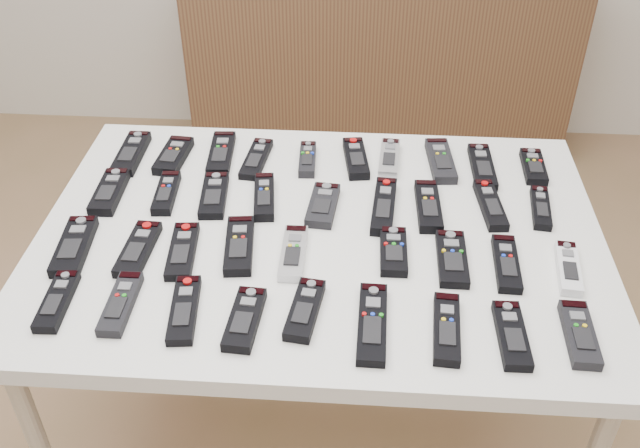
# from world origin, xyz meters

# --- Properties ---
(table) EXTENTS (1.25, 0.88, 0.78)m
(table) POSITION_xyz_m (0.11, 0.13, 0.72)
(table) COLOR white
(table) RESTS_ON ground
(sideboard) EXTENTS (1.66, 0.55, 0.81)m
(sideboard) POSITION_xyz_m (0.26, 1.78, 0.41)
(sideboard) COLOR #492D1D
(sideboard) RESTS_ON ground
(remote_0) EXTENTS (0.06, 0.19, 0.02)m
(remote_0) POSITION_xyz_m (-0.39, 0.41, 0.79)
(remote_0) COLOR black
(remote_0) RESTS_ON table
(remote_1) EXTENTS (0.07, 0.16, 0.02)m
(remote_1) POSITION_xyz_m (-0.28, 0.40, 0.79)
(remote_1) COLOR black
(remote_1) RESTS_ON table
(remote_2) EXTENTS (0.07, 0.19, 0.02)m
(remote_2) POSITION_xyz_m (-0.16, 0.43, 0.79)
(remote_2) COLOR black
(remote_2) RESTS_ON table
(remote_3) EXTENTS (0.07, 0.18, 0.02)m
(remote_3) POSITION_xyz_m (-0.07, 0.41, 0.79)
(remote_3) COLOR black
(remote_3) RESTS_ON table
(remote_4) EXTENTS (0.05, 0.14, 0.02)m
(remote_4) POSITION_xyz_m (0.06, 0.41, 0.79)
(remote_4) COLOR black
(remote_4) RESTS_ON table
(remote_5) EXTENTS (0.07, 0.18, 0.02)m
(remote_5) POSITION_xyz_m (0.19, 0.42, 0.79)
(remote_5) COLOR black
(remote_5) RESTS_ON table
(remote_6) EXTENTS (0.06, 0.16, 0.02)m
(remote_6) POSITION_xyz_m (0.27, 0.43, 0.79)
(remote_6) COLOR #B7B7BC
(remote_6) RESTS_ON table
(remote_7) EXTENTS (0.07, 0.19, 0.02)m
(remote_7) POSITION_xyz_m (0.40, 0.43, 0.79)
(remote_7) COLOR black
(remote_7) RESTS_ON table
(remote_8) EXTENTS (0.06, 0.19, 0.02)m
(remote_8) POSITION_xyz_m (0.50, 0.41, 0.79)
(remote_8) COLOR black
(remote_8) RESTS_ON table
(remote_9) EXTENTS (0.06, 0.15, 0.02)m
(remote_9) POSITION_xyz_m (0.63, 0.42, 0.79)
(remote_9) COLOR black
(remote_9) RESTS_ON table
(remote_10) EXTENTS (0.06, 0.17, 0.02)m
(remote_10) POSITION_xyz_m (-0.39, 0.24, 0.79)
(remote_10) COLOR black
(remote_10) RESTS_ON table
(remote_11) EXTENTS (0.06, 0.16, 0.02)m
(remote_11) POSITION_xyz_m (-0.26, 0.24, 0.79)
(remote_11) COLOR black
(remote_11) RESTS_ON table
(remote_12) EXTENTS (0.07, 0.17, 0.02)m
(remote_12) POSITION_xyz_m (-0.14, 0.24, 0.79)
(remote_12) COLOR black
(remote_12) RESTS_ON table
(remote_13) EXTENTS (0.07, 0.17, 0.02)m
(remote_13) POSITION_xyz_m (-0.02, 0.24, 0.79)
(remote_13) COLOR black
(remote_13) RESTS_ON table
(remote_14) EXTENTS (0.07, 0.16, 0.02)m
(remote_14) POSITION_xyz_m (0.12, 0.22, 0.79)
(remote_14) COLOR black
(remote_14) RESTS_ON table
(remote_15) EXTENTS (0.06, 0.21, 0.02)m
(remote_15) POSITION_xyz_m (0.26, 0.22, 0.79)
(remote_15) COLOR black
(remote_15) RESTS_ON table
(remote_16) EXTENTS (0.06, 0.18, 0.02)m
(remote_16) POSITION_xyz_m (0.36, 0.23, 0.79)
(remote_16) COLOR black
(remote_16) RESTS_ON table
(remote_17) EXTENTS (0.06, 0.18, 0.02)m
(remote_17) POSITION_xyz_m (0.50, 0.25, 0.79)
(remote_17) COLOR black
(remote_17) RESTS_ON table
(remote_18) EXTENTS (0.06, 0.16, 0.02)m
(remote_18) POSITION_xyz_m (0.62, 0.24, 0.79)
(remote_18) COLOR black
(remote_18) RESTS_ON table
(remote_19) EXTENTS (0.08, 0.19, 0.02)m
(remote_19) POSITION_xyz_m (-0.41, 0.03, 0.79)
(remote_19) COLOR black
(remote_19) RESTS_ON table
(remote_20) EXTENTS (0.06, 0.18, 0.02)m
(remote_20) POSITION_xyz_m (-0.27, 0.03, 0.79)
(remote_20) COLOR black
(remote_20) RESTS_ON table
(remote_21) EXTENTS (0.07, 0.18, 0.02)m
(remote_21) POSITION_xyz_m (-0.17, 0.03, 0.79)
(remote_21) COLOR black
(remote_21) RESTS_ON table
(remote_22) EXTENTS (0.08, 0.19, 0.02)m
(remote_22) POSITION_xyz_m (-0.05, 0.06, 0.79)
(remote_22) COLOR black
(remote_22) RESTS_ON table
(remote_23) EXTENTS (0.05, 0.17, 0.02)m
(remote_23) POSITION_xyz_m (0.06, 0.04, 0.79)
(remote_23) COLOR #B7B7BC
(remote_23) RESTS_ON table
(remote_24) EXTENTS (0.06, 0.15, 0.02)m
(remote_24) POSITION_xyz_m (0.28, 0.06, 0.79)
(remote_24) COLOR black
(remote_24) RESTS_ON table
(remote_25) EXTENTS (0.06, 0.17, 0.02)m
(remote_25) POSITION_xyz_m (0.40, 0.05, 0.79)
(remote_25) COLOR black
(remote_25) RESTS_ON table
(remote_26) EXTENTS (0.05, 0.17, 0.02)m
(remote_26) POSITION_xyz_m (0.51, 0.04, 0.79)
(remote_26) COLOR black
(remote_26) RESTS_ON table
(remote_27) EXTENTS (0.06, 0.16, 0.02)m
(remote_27) POSITION_xyz_m (0.63, 0.03, 0.79)
(remote_27) COLOR silver
(remote_27) RESTS_ON table
(remote_28) EXTENTS (0.05, 0.16, 0.02)m
(remote_28) POSITION_xyz_m (-0.38, -0.14, 0.79)
(remote_28) COLOR black
(remote_28) RESTS_ON table
(remote_29) EXTENTS (0.05, 0.17, 0.02)m
(remote_29) POSITION_xyz_m (-0.26, -0.14, 0.79)
(remote_29) COLOR black
(remote_29) RESTS_ON table
(remote_30) EXTENTS (0.07, 0.18, 0.02)m
(remote_30) POSITION_xyz_m (-0.13, -0.14, 0.79)
(remote_30) COLOR black
(remote_30) RESTS_ON table
(remote_31) EXTENTS (0.07, 0.16, 0.02)m
(remote_31) POSITION_xyz_m (-0.01, -0.16, 0.79)
(remote_31) COLOR black
(remote_31) RESTS_ON table
(remote_32) EXTENTS (0.07, 0.16, 0.02)m
(remote_32) POSITION_xyz_m (0.10, -0.13, 0.79)
(remote_32) COLOR black
(remote_32) RESTS_ON table
(remote_33) EXTENTS (0.06, 0.20, 0.02)m
(remote_33) POSITION_xyz_m (0.23, -0.16, 0.79)
(remote_33) COLOR black
(remote_33) RESTS_ON table
(remote_34) EXTENTS (0.06, 0.18, 0.02)m
(remote_34) POSITION_xyz_m (0.37, -0.16, 0.79)
(remote_34) COLOR black
(remote_34) RESTS_ON table
(remote_35) EXTENTS (0.05, 0.16, 0.02)m
(remote_35) POSITION_xyz_m (0.49, -0.17, 0.79)
(remote_35) COLOR black
(remote_35) RESTS_ON table
(remote_36) EXTENTS (0.06, 0.16, 0.02)m
(remote_36) POSITION_xyz_m (0.62, -0.16, 0.79)
(remote_36) COLOR black
(remote_36) RESTS_ON table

